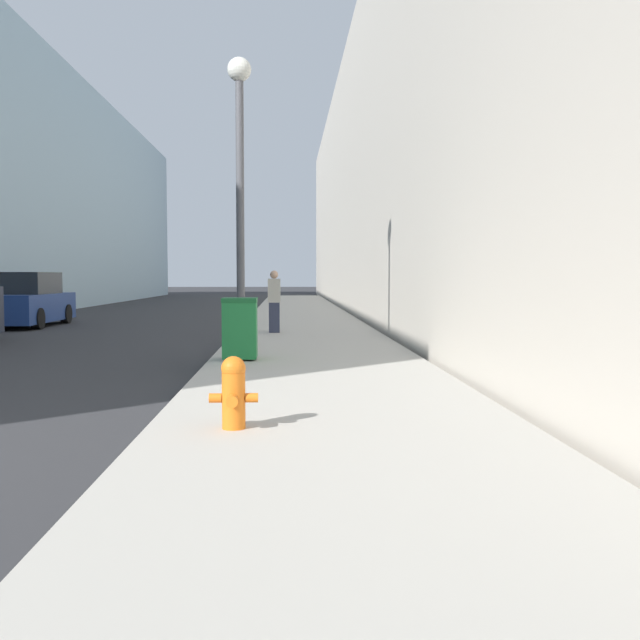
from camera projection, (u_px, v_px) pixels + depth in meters
name	position (u px, v px, depth m)	size (l,w,h in m)	color
sidewalk_right	(303.00, 322.00, 23.54)	(3.76, 60.00, 0.13)	#ADA89E
building_right_stone	(479.00, 183.00, 31.53)	(12.00, 60.00, 11.38)	beige
fire_hydrant	(234.00, 391.00, 6.76)	(0.46, 0.35, 0.69)	orange
trash_bin	(240.00, 328.00, 12.34)	(0.60, 0.62, 1.08)	#1E7538
lamppost	(240.00, 169.00, 14.22)	(0.48, 0.48, 5.78)	#4C4C51
parked_sedan_near	(26.00, 302.00, 22.44)	(1.87, 4.50, 1.71)	navy
pedestrian_on_sidewalk	(274.00, 301.00, 18.27)	(0.32, 0.21, 1.59)	#2D3347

